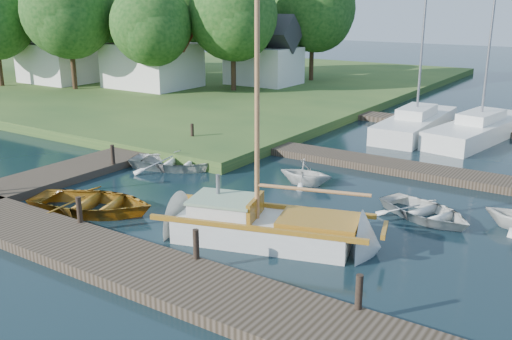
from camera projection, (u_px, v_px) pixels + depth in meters
The scene contains 27 objects.
ground at pixel (256, 203), 19.56m from camera, with size 160.00×160.00×0.00m, color black.
near_dock at pixel (127, 264), 14.73m from camera, with size 18.00×2.20×0.30m, color #2D2519.
left_dock at pixel (132, 154), 25.38m from camera, with size 2.20×18.00×0.30m, color #2D2519.
far_dock at pixel (383, 165), 23.63m from camera, with size 14.00×1.60×0.30m, color #2D2519.
shore at pixel (135, 75), 51.95m from camera, with size 50.00×40.00×0.50m, color #2C4D20.
mooring_post_1 at pixel (79, 210), 16.97m from camera, with size 0.16×0.16×0.80m, color black.
mooring_post_2 at pixel (196, 244), 14.57m from camera, with size 0.16×0.16×0.80m, color black.
mooring_post_3 at pixel (359, 292), 12.17m from camera, with size 0.16×0.16×0.80m, color black.
mooring_post_4 at pixel (113, 155), 23.09m from camera, with size 0.16×0.16×0.80m, color black.
mooring_post_5 at pixel (192, 132), 27.08m from camera, with size 0.16×0.16×0.80m, color black.
sailboat at pixel (269, 230), 16.39m from camera, with size 7.41×3.93×9.83m.
dinghy at pixel (92, 200), 18.63m from camera, with size 3.00×4.21×0.87m, color #875711.
tender_a at pixel (175, 159), 23.53m from camera, with size 2.71×3.80×0.79m, color silver.
tender_b at pixel (306, 171), 21.44m from camera, with size 1.78×2.07×1.09m, color silver.
tender_c at pixel (426, 209), 18.11m from camera, with size 2.32×3.25×0.67m, color silver.
marina_boat_1 at pixel (416, 123), 29.85m from camera, with size 2.38×8.05×9.88m.
marina_boat_2 at pixel (480, 128), 28.56m from camera, with size 3.58×8.80×10.68m.
house_a at pixel (152, 53), 42.13m from camera, with size 6.30×5.00×6.29m.
house_b at pixel (60, 53), 44.86m from camera, with size 5.77×4.50×5.79m.
house_c at pixel (264, 57), 43.82m from camera, with size 5.25×4.00×5.28m.
tree_1 at pixel (69, 10), 40.23m from camera, with size 6.70×6.70×9.20m.
tree_2 at pixel (151, 23), 38.86m from camera, with size 5.83×5.75×7.82m.
tree_3 at pixel (233, 14), 39.75m from camera, with size 6.41×6.38×8.74m.
tree_4 at pixel (183, 5), 47.05m from camera, with size 7.01×7.01×9.66m.
tree_5 at pixel (99, 16), 49.99m from camera, with size 6.00×5.94×8.10m.
tree_6 at pixel (17, 13), 49.94m from camera, with size 6.24×6.20×8.46m.
tree_7 at pixel (313, 7), 44.95m from camera, with size 6.83×6.83×9.38m.
Camera 1 is at (10.25, -15.31, 6.66)m, focal length 40.00 mm.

